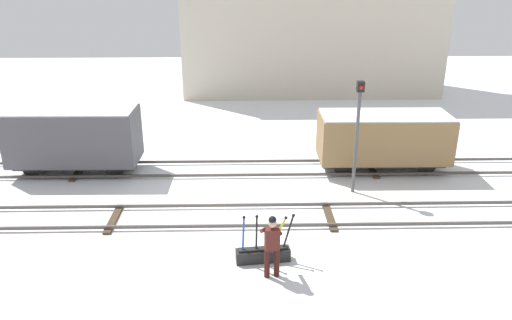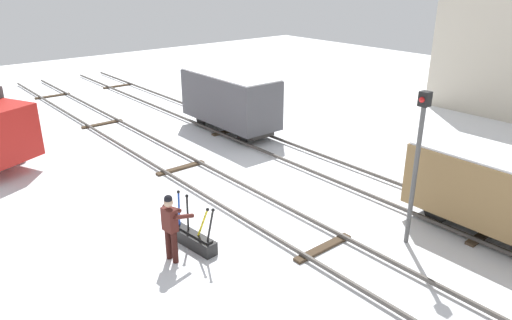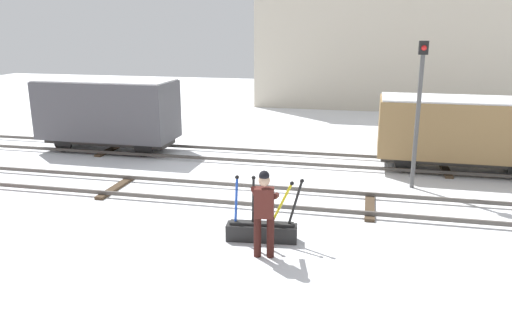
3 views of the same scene
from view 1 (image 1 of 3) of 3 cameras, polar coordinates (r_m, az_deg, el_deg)
The scene contains 9 objects.
ground_plane at distance 16.58m, azimuth -3.86°, elevation -6.65°, with size 60.00×60.00×0.00m, color white.
track_main_line at distance 16.53m, azimuth -3.87°, elevation -6.33°, with size 44.00×1.94×0.18m.
track_siding_near at distance 20.18m, azimuth -3.42°, elevation -0.95°, with size 44.00×1.94×0.18m.
switch_lever_frame at distance 14.27m, azimuth 0.83°, elevation -10.49°, with size 1.65×0.52×1.45m.
rail_worker at distance 13.25m, azimuth 1.82°, elevation -9.32°, with size 0.58×0.72×1.80m.
signal_post at distance 17.84m, azimuth 11.43°, elevation 3.72°, with size 0.24×0.32×4.09m.
apartment_building at distance 32.62m, azimuth 6.27°, elevation 15.50°, with size 16.09×5.15×8.91m.
freight_car_near_switch at distance 20.47m, azimuth 14.26°, elevation 2.40°, with size 5.09×2.05×2.32m.
freight_car_mid_siding at distance 20.77m, azimuth -19.93°, elevation 2.47°, with size 4.94×2.00×2.62m.
Camera 1 is at (0.77, -14.60, 7.82)m, focal length 35.28 mm.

